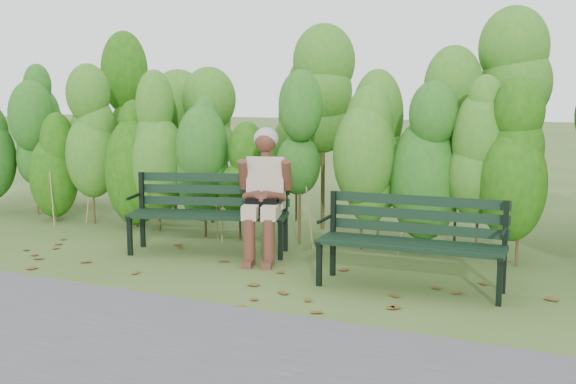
% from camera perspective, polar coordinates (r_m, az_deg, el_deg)
% --- Properties ---
extents(ground, '(80.00, 80.00, 0.00)m').
position_cam_1_polar(ground, '(6.29, -1.37, -7.20)').
color(ground, '#3B5621').
extents(footpath, '(60.00, 2.50, 0.01)m').
position_cam_1_polar(footpath, '(4.53, -14.26, -13.63)').
color(footpath, '#474749').
rests_on(footpath, ground).
extents(hedge_band, '(11.04, 1.67, 2.42)m').
position_cam_1_polar(hedge_band, '(7.78, 4.75, 5.14)').
color(hedge_band, '#47381E').
rests_on(hedge_band, ground).
extents(leaf_litter, '(5.38, 2.24, 0.01)m').
position_cam_1_polar(leaf_litter, '(6.29, -3.14, -7.17)').
color(leaf_litter, brown).
rests_on(leaf_litter, ground).
extents(bench_left, '(1.76, 1.03, 0.84)m').
position_cam_1_polar(bench_left, '(7.24, -6.60, -1.20)').
color(bench_left, black).
rests_on(bench_left, ground).
extents(bench_right, '(1.62, 0.60, 0.80)m').
position_cam_1_polar(bench_right, '(5.96, 10.49, -3.56)').
color(bench_right, black).
rests_on(bench_right, ground).
extents(seated_woman, '(0.61, 0.87, 1.34)m').
position_cam_1_polar(seated_woman, '(6.91, -2.03, 0.47)').
color(seated_woman, tan).
rests_on(seated_woman, ground).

